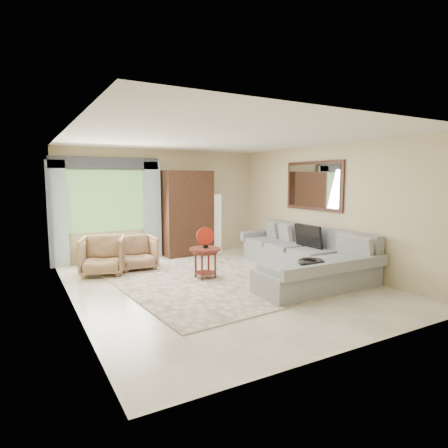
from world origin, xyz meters
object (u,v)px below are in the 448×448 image
armchair_right (137,253)px  armchair_left (103,256)px  potted_plant (85,253)px  tv_screen (308,236)px  sectional_sofa (304,260)px  floor_lamp (215,223)px  armoire (188,213)px  coffee_table (205,263)px

armchair_right → armchair_left: bearing=-168.8°
armchair_right → potted_plant: bearing=136.4°
tv_screen → armchair_left: tv_screen is taller
tv_screen → potted_plant: 4.85m
potted_plant → sectional_sofa: bearing=-39.3°
potted_plant → floor_lamp: (3.23, -0.04, 0.49)m
armoire → floor_lamp: 0.86m
armchair_right → armoire: 1.89m
coffee_table → floor_lamp: size_ratio=0.40×
armchair_left → floor_lamp: floor_lamp is taller
coffee_table → armchair_left: (-1.63, 1.29, 0.07)m
tv_screen → floor_lamp: 2.86m
armchair_left → floor_lamp: 3.24m
armchair_right → potted_plant: armchair_right is taller
armoire → floor_lamp: (0.80, 0.06, -0.30)m
potted_plant → armoire: size_ratio=0.25×
armchair_left → armoire: (2.26, 0.94, 0.67)m
armchair_left → armchair_right: armchair_left is taller
coffee_table → armoire: size_ratio=0.28×
armchair_right → armoire: armoire is taller
sectional_sofa → potted_plant: bearing=140.7°
armchair_left → armchair_right: 0.73m
potted_plant → floor_lamp: size_ratio=0.35×
armchair_left → armoire: armoire is taller
sectional_sofa → potted_plant: (-3.66, 3.00, -0.02)m
coffee_table → potted_plant: bearing=127.6°
coffee_table → tv_screen: bearing=-12.5°
sectional_sofa → coffee_table: bearing=160.5°
coffee_table → floor_lamp: (1.43, 2.30, 0.44)m
tv_screen → armchair_left: size_ratio=0.88×
coffee_table → potted_plant: 2.95m
potted_plant → armchair_left: bearing=-80.8°
armchair_right → potted_plant: 1.29m
tv_screen → armoire: 3.11m
floor_lamp → tv_screen: bearing=-75.8°
armchair_right → floor_lamp: floor_lamp is taller
tv_screen → coffee_table: (-2.13, 0.47, -0.41)m
armchair_left → armchair_right: size_ratio=1.09×
sectional_sofa → tv_screen: (0.27, 0.19, 0.44)m
armchair_left → potted_plant: 1.06m
sectional_sofa → floor_lamp: (-0.43, 2.96, 0.47)m
sectional_sofa → potted_plant: sectional_sofa is taller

